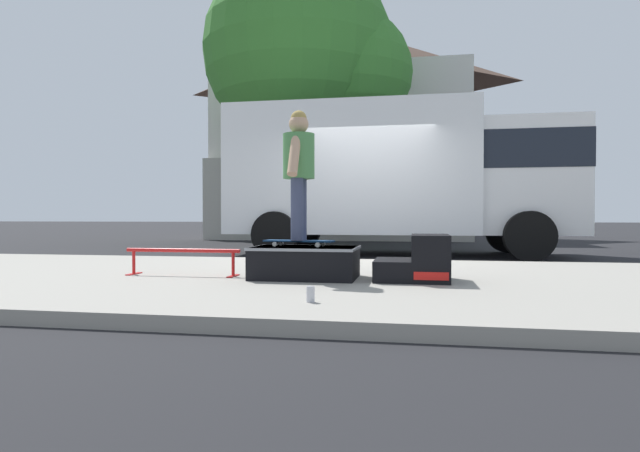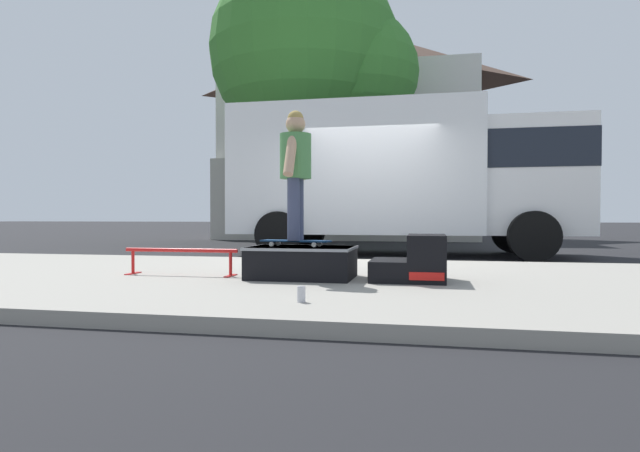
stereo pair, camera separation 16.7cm
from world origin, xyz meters
name	(u,v)px [view 1 (the left image)]	position (x,y,z in m)	size (l,w,h in m)	color
ground_plane	(362,264)	(0.00, 0.00, 0.00)	(140.00, 140.00, 0.00)	black
sidewalk_slab	(335,282)	(0.00, -3.00, 0.06)	(50.00, 5.00, 0.12)	gray
skate_box	(305,261)	(-0.30, -3.20, 0.31)	(1.14, 0.78, 0.35)	black
kicker_ramp	(419,261)	(0.92, -3.20, 0.32)	(0.78, 0.70, 0.49)	black
grind_rail	(183,255)	(-1.75, -3.20, 0.35)	(1.38, 0.28, 0.31)	red
skateboard	(299,241)	(-0.38, -3.18, 0.52)	(0.80, 0.30, 0.07)	navy
skater_kid	(299,164)	(-0.38, -3.18, 1.38)	(0.35, 0.73, 1.43)	#3F4766
soda_can	(311,294)	(0.08, -4.78, 0.18)	(0.07, 0.07, 0.13)	silver
box_truck	(400,173)	(0.57, 2.20, 1.70)	(6.91, 2.63, 3.05)	white
street_tree_main	(309,58)	(-2.19, 6.26, 5.45)	(6.09, 5.54, 8.39)	brown
house_behind	(349,132)	(-1.79, 12.26, 4.24)	(9.54, 8.22, 8.40)	silver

